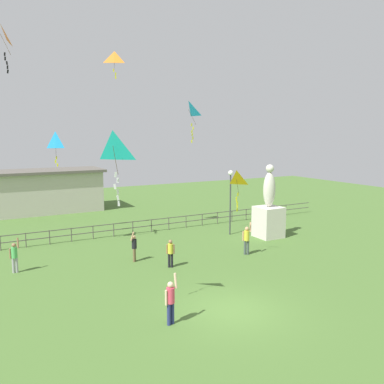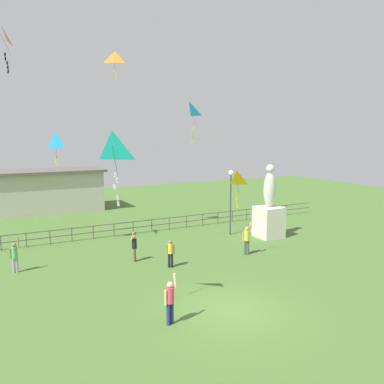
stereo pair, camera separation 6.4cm
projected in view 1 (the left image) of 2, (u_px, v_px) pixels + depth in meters
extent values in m
plane|color=#476B2D|center=(233.00, 311.00, 16.33)|extent=(80.00, 80.00, 0.00)
cube|color=beige|center=(268.00, 222.00, 27.95)|extent=(1.70, 1.70, 2.16)
ellipsoid|color=beige|center=(269.00, 190.00, 27.62)|extent=(0.90, 0.76, 2.44)
sphere|color=beige|center=(270.00, 169.00, 27.41)|extent=(0.56, 0.56, 0.56)
cylinder|color=#38383D|center=(230.00, 205.00, 28.48)|extent=(0.10, 0.10, 4.33)
sphere|color=white|center=(231.00, 173.00, 28.14)|extent=(0.36, 0.36, 0.36)
cylinder|color=#99999E|center=(17.00, 265.00, 20.79)|extent=(0.14, 0.14, 0.80)
cylinder|color=#99999E|center=(13.00, 265.00, 20.72)|extent=(0.14, 0.14, 0.80)
cylinder|color=#4CB259|center=(14.00, 252.00, 20.66)|extent=(0.29, 0.29, 0.57)
sphere|color=#8C6647|center=(14.00, 245.00, 20.60)|extent=(0.22, 0.22, 0.22)
cylinder|color=#8C6647|center=(18.00, 243.00, 20.63)|extent=(0.10, 0.19, 0.55)
cylinder|color=#8C6647|center=(10.00, 254.00, 20.58)|extent=(0.09, 0.09, 0.54)
cylinder|color=brown|center=(134.00, 255.00, 22.53)|extent=(0.13, 0.13, 0.77)
cylinder|color=brown|center=(135.00, 255.00, 22.68)|extent=(0.13, 0.13, 0.77)
cylinder|color=black|center=(134.00, 244.00, 22.51)|extent=(0.28, 0.28, 0.54)
sphere|color=tan|center=(134.00, 237.00, 22.45)|extent=(0.21, 0.21, 0.21)
cylinder|color=tan|center=(132.00, 236.00, 22.26)|extent=(0.24, 0.20, 0.52)
cylinder|color=tan|center=(135.00, 243.00, 22.70)|extent=(0.08, 0.08, 0.51)
cylinder|color=black|center=(169.00, 260.00, 21.60)|extent=(0.13, 0.13, 0.78)
cylinder|color=black|center=(172.00, 260.00, 21.60)|extent=(0.13, 0.13, 0.78)
cylinder|color=gold|center=(170.00, 249.00, 21.51)|extent=(0.28, 0.28, 0.55)
sphere|color=#8C6647|center=(170.00, 242.00, 21.45)|extent=(0.21, 0.21, 0.21)
cylinder|color=#8C6647|center=(167.00, 249.00, 21.51)|extent=(0.09, 0.09, 0.52)
cylinder|color=#8C6647|center=(174.00, 249.00, 21.51)|extent=(0.09, 0.09, 0.52)
cylinder|color=navy|center=(172.00, 313.00, 15.14)|extent=(0.15, 0.15, 0.86)
cylinder|color=navy|center=(169.00, 314.00, 15.03)|extent=(0.15, 0.15, 0.86)
cylinder|color=#D83F59|center=(171.00, 295.00, 14.98)|extent=(0.31, 0.31, 0.61)
sphere|color=beige|center=(170.00, 285.00, 14.92)|extent=(0.23, 0.23, 0.23)
cylinder|color=beige|center=(176.00, 281.00, 15.00)|extent=(0.13, 0.18, 0.58)
cylinder|color=beige|center=(166.00, 298.00, 14.84)|extent=(0.09, 0.09, 0.57)
cylinder|color=#3F4C47|center=(248.00, 248.00, 23.90)|extent=(0.15, 0.15, 0.87)
cylinder|color=#3F4C47|center=(245.00, 247.00, 23.92)|extent=(0.15, 0.15, 0.87)
cylinder|color=gold|center=(247.00, 236.00, 23.80)|extent=(0.32, 0.32, 0.61)
sphere|color=tan|center=(247.00, 229.00, 23.74)|extent=(0.23, 0.23, 0.23)
cylinder|color=tan|center=(250.00, 227.00, 23.65)|extent=(0.22, 0.27, 0.58)
cylinder|color=tan|center=(243.00, 236.00, 23.83)|extent=(0.09, 0.09, 0.58)
pyramid|color=orange|center=(115.00, 58.00, 26.63)|extent=(1.10, 0.81, 0.83)
cylinder|color=#4C381E|center=(114.00, 64.00, 26.50)|extent=(0.19, 0.37, 0.83)
cube|color=yellow|center=(114.00, 70.00, 26.49)|extent=(0.09, 0.03, 0.20)
cube|color=yellow|center=(116.00, 74.00, 26.67)|extent=(0.11, 0.02, 0.21)
cube|color=yellow|center=(116.00, 77.00, 26.70)|extent=(0.08, 0.03, 0.20)
pyramid|color=#19B2B2|center=(113.00, 146.00, 14.34)|extent=(1.01, 1.00, 1.09)
cylinder|color=#4C381E|center=(116.00, 161.00, 14.59)|extent=(0.27, 0.28, 1.09)
cube|color=white|center=(116.00, 175.00, 14.65)|extent=(0.12, 0.02, 0.21)
cube|color=white|center=(118.00, 180.00, 14.76)|extent=(0.11, 0.05, 0.21)
cube|color=white|center=(115.00, 187.00, 14.67)|extent=(0.10, 0.04, 0.20)
cube|color=white|center=(118.00, 192.00, 14.82)|extent=(0.10, 0.04, 0.21)
cube|color=white|center=(118.00, 198.00, 14.84)|extent=(0.11, 0.02, 0.21)
cube|color=white|center=(119.00, 204.00, 14.91)|extent=(0.09, 0.05, 0.20)
pyramid|color=#198CD1|center=(188.00, 109.00, 26.32)|extent=(0.65, 1.01, 0.98)
cylinder|color=#4C381E|center=(192.00, 117.00, 26.54)|extent=(0.60, 0.05, 0.98)
cube|color=yellow|center=(192.00, 125.00, 26.56)|extent=(0.09, 0.03, 0.20)
cube|color=yellow|center=(193.00, 128.00, 26.73)|extent=(0.09, 0.03, 0.20)
cube|color=yellow|center=(192.00, 131.00, 26.65)|extent=(0.09, 0.03, 0.20)
cube|color=yellow|center=(192.00, 135.00, 26.70)|extent=(0.11, 0.04, 0.21)
cube|color=yellow|center=(193.00, 138.00, 26.80)|extent=(0.10, 0.05, 0.20)
cube|color=yellow|center=(192.00, 141.00, 26.72)|extent=(0.10, 0.02, 0.21)
pyramid|color=yellow|center=(236.00, 179.00, 22.06)|extent=(0.94, 0.96, 0.86)
cylinder|color=#4C381E|center=(238.00, 186.00, 22.38)|extent=(0.45, 0.39, 0.86)
cube|color=yellow|center=(238.00, 194.00, 22.49)|extent=(0.09, 0.03, 0.20)
cube|color=yellow|center=(236.00, 199.00, 22.39)|extent=(0.11, 0.03, 0.21)
cube|color=yellow|center=(237.00, 202.00, 22.49)|extent=(0.11, 0.04, 0.21)
cube|color=yellow|center=(237.00, 206.00, 22.54)|extent=(0.09, 0.04, 0.20)
cube|color=yellow|center=(237.00, 210.00, 22.56)|extent=(0.11, 0.04, 0.21)
pyramid|color=#198CD1|center=(56.00, 141.00, 24.54)|extent=(0.84, 0.73, 1.03)
cylinder|color=#4C381E|center=(56.00, 149.00, 24.34)|extent=(0.14, 0.59, 1.03)
cube|color=yellow|center=(56.00, 158.00, 24.42)|extent=(0.10, 0.02, 0.21)
cube|color=yellow|center=(56.00, 162.00, 24.39)|extent=(0.08, 0.03, 0.20)
cube|color=yellow|center=(58.00, 165.00, 24.53)|extent=(0.09, 0.05, 0.20)
pyramid|color=orange|center=(0.00, 34.00, 21.08)|extent=(0.74, 1.21, 1.07)
cylinder|color=#4C381E|center=(5.00, 44.00, 21.20)|extent=(0.46, 0.13, 1.07)
cube|color=black|center=(5.00, 54.00, 21.21)|extent=(0.10, 0.04, 0.21)
cube|color=black|center=(5.00, 59.00, 21.25)|extent=(0.09, 0.02, 0.20)
cube|color=black|center=(7.00, 63.00, 21.35)|extent=(0.09, 0.04, 0.20)
cube|color=black|center=(8.00, 67.00, 21.40)|extent=(0.09, 0.02, 0.20)
cube|color=black|center=(8.00, 71.00, 21.43)|extent=(0.11, 0.04, 0.21)
cylinder|color=#4C4742|center=(0.00, 243.00, 24.72)|extent=(0.06, 0.06, 0.95)
cylinder|color=#4C4742|center=(26.00, 240.00, 25.41)|extent=(0.06, 0.06, 0.95)
cylinder|color=#4C4742|center=(50.00, 237.00, 26.10)|extent=(0.06, 0.06, 0.95)
cylinder|color=#4C4742|center=(71.00, 235.00, 26.76)|extent=(0.06, 0.06, 0.95)
cylinder|color=#4C4742|center=(93.00, 232.00, 27.45)|extent=(0.06, 0.06, 0.95)
cylinder|color=#4C4742|center=(114.00, 230.00, 28.14)|extent=(0.06, 0.06, 0.95)
cylinder|color=#4C4742|center=(133.00, 228.00, 28.82)|extent=(0.06, 0.06, 0.95)
cylinder|color=#4C4742|center=(151.00, 226.00, 29.50)|extent=(0.06, 0.06, 0.95)
cylinder|color=#4C4742|center=(169.00, 224.00, 30.17)|extent=(0.06, 0.06, 0.95)
cylinder|color=#4C4742|center=(186.00, 222.00, 30.87)|extent=(0.06, 0.06, 0.95)
cylinder|color=#4C4742|center=(202.00, 220.00, 31.55)|extent=(0.06, 0.06, 0.95)
cylinder|color=#4C4742|center=(217.00, 218.00, 32.23)|extent=(0.06, 0.06, 0.95)
cylinder|color=#4C4742|center=(232.00, 216.00, 32.90)|extent=(0.06, 0.06, 0.95)
cylinder|color=#4C4742|center=(246.00, 215.00, 33.58)|extent=(0.06, 0.06, 0.95)
cylinder|color=#4C4742|center=(260.00, 213.00, 34.28)|extent=(0.06, 0.06, 0.95)
cylinder|color=#4C4742|center=(273.00, 211.00, 34.96)|extent=(0.06, 0.06, 0.95)
cylinder|color=#4C4742|center=(286.00, 210.00, 35.65)|extent=(0.06, 0.06, 0.95)
cube|color=#4C4742|center=(122.00, 223.00, 28.38)|extent=(36.00, 0.05, 0.05)
cube|color=#4C4742|center=(122.00, 229.00, 28.44)|extent=(36.00, 0.05, 0.05)
cube|color=#B7B2A3|center=(47.00, 192.00, 37.15)|extent=(9.57, 4.28, 3.69)
cube|color=#59544C|center=(46.00, 171.00, 36.87)|extent=(10.17, 4.88, 0.24)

